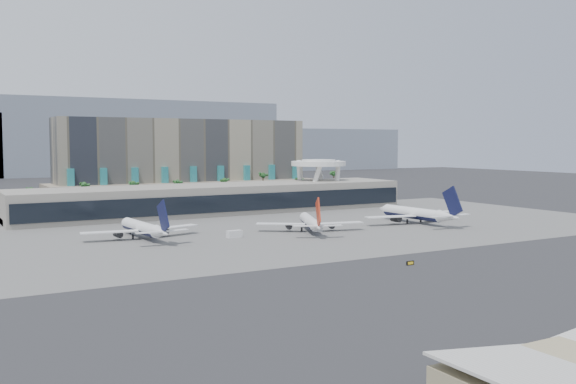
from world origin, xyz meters
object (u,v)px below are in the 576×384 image
service_vehicle_a (234,234)px  service_vehicle_b (317,229)px  airliner_right (416,213)px  taxiway_sign (410,263)px  airliner_left (143,228)px  airliner_centre (311,222)px

service_vehicle_a → service_vehicle_b: service_vehicle_a is taller
airliner_right → service_vehicle_a: 73.69m
service_vehicle_a → taxiway_sign: (18.15, -62.61, -0.64)m
service_vehicle_a → taxiway_sign: service_vehicle_a is taller
airliner_left → taxiway_sign: size_ratio=17.18×
airliner_centre → service_vehicle_a: airliner_centre is taller
service_vehicle_a → service_vehicle_b: 30.08m
airliner_right → taxiway_sign: size_ratio=19.05×
airliner_right → airliner_centre: bearing=177.5°
taxiway_sign → service_vehicle_a: bearing=104.9°
airliner_left → taxiway_sign: bearing=-63.2°
service_vehicle_b → taxiway_sign: bearing=-76.2°
airliner_right → service_vehicle_b: size_ratio=13.11×
airliner_right → service_vehicle_a: size_ratio=9.24×
airliner_right → taxiway_sign: 83.17m
airliner_centre → service_vehicle_b: size_ratio=10.68×
service_vehicle_b → taxiway_sign: 62.35m
service_vehicle_b → taxiway_sign: size_ratio=1.45×
airliner_centre → airliner_right: bearing=22.6°
service_vehicle_a → taxiway_sign: 65.19m
airliner_centre → airliner_right: (45.59, -0.42, 0.50)m
airliner_left → airliner_centre: airliner_left is taller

